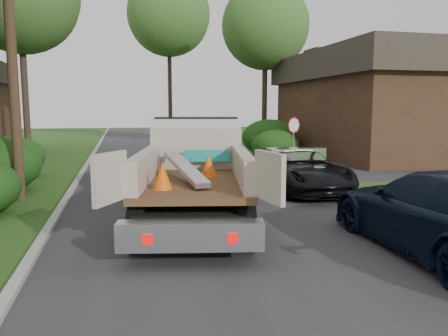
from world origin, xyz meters
name	(u,v)px	position (x,y,z in m)	size (l,w,h in m)	color
ground	(231,232)	(0.00, 0.00, 0.00)	(120.00, 120.00, 0.00)	#2A4C15
road	(176,172)	(0.00, 10.00, 0.00)	(8.00, 90.00, 0.02)	#28282B
side_street	(422,167)	(12.00, 9.00, 0.01)	(16.00, 7.00, 0.02)	#28282B
curb_left	(81,174)	(-4.10, 10.00, 0.06)	(0.20, 90.00, 0.12)	#9E9E99
curb_right	(263,168)	(4.10, 10.00, 0.06)	(0.20, 90.00, 0.12)	#9E9E99
stop_sign	(294,132)	(5.20, 9.00, 1.78)	(0.71, 0.32, 2.48)	slate
utility_pole	(11,29)	(-5.48, 4.98, 5.17)	(2.42, 1.25, 10.00)	#382619
house_right	(384,103)	(13.00, 14.00, 3.16)	(9.72, 12.96, 6.20)	#3A2117
hedge_left_c	(12,157)	(-6.80, 10.00, 0.85)	(2.60, 2.60, 1.70)	#103A0D
hedge_right_a	(275,145)	(5.80, 13.00, 0.85)	(2.60, 2.60, 1.70)	#103A0D
hedge_right_b	(269,137)	(6.50, 16.00, 1.10)	(3.38, 3.38, 2.21)	#103A0D
tree_right_far	(265,26)	(7.50, 20.00, 8.48)	(6.00, 6.00, 11.50)	#2D2119
tree_center_far	(169,15)	(2.00, 30.00, 10.98)	(7.20, 7.20, 14.60)	#2D2119
flatbed_truck	(196,162)	(-0.45, 2.05, 1.41)	(4.10, 7.25, 2.60)	black
black_pickup	(300,170)	(3.60, 4.50, 0.72)	(2.38, 5.15, 1.43)	black
navy_suv	(446,213)	(3.62, -2.50, 0.84)	(2.36, 5.80, 1.68)	black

